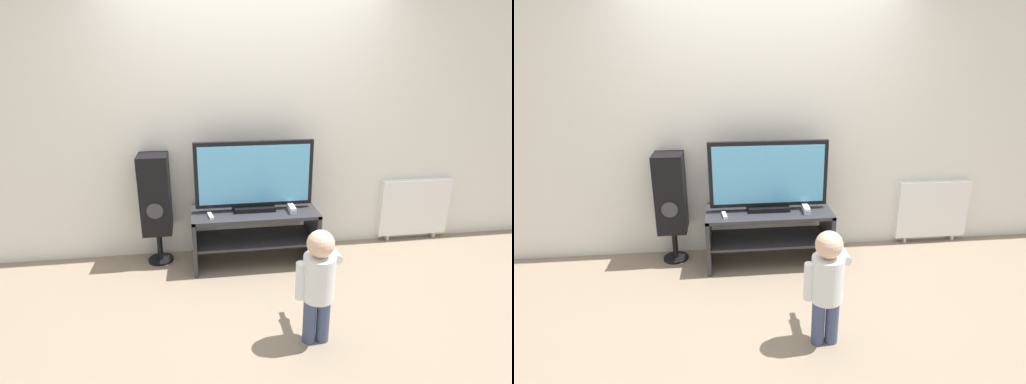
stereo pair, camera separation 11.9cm
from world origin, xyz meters
TOP-DOWN VIEW (x-y plane):
  - ground_plane at (0.00, 0.00)m, footprint 16.00×16.00m
  - wall_back at (0.00, 0.56)m, footprint 10.00×0.06m
  - tv_stand at (0.00, 0.24)m, footprint 1.15×0.48m
  - television at (0.00, 0.26)m, footprint 1.07×0.20m
  - game_console at (0.33, 0.17)m, footprint 0.05×0.17m
  - remote_primary at (-0.41, 0.13)m, footprint 0.05×0.13m
  - child at (0.26, -0.92)m, footprint 0.32×0.47m
  - speaker_tower at (-0.89, 0.37)m, footprint 0.26×0.28m
  - radiator at (1.72, 0.49)m, footprint 0.75×0.08m

SIDE VIEW (x-z plane):
  - ground_plane at x=0.00m, z-range 0.00..0.00m
  - tv_stand at x=0.00m, z-range 0.08..0.60m
  - radiator at x=1.72m, z-range 0.03..0.69m
  - child at x=0.26m, z-range 0.07..0.91m
  - remote_primary at x=-0.41m, z-range 0.52..0.55m
  - game_console at x=0.33m, z-range 0.52..0.58m
  - speaker_tower at x=-0.89m, z-range 0.13..1.18m
  - television at x=0.00m, z-range 0.52..1.16m
  - wall_back at x=0.00m, z-range 0.00..2.60m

